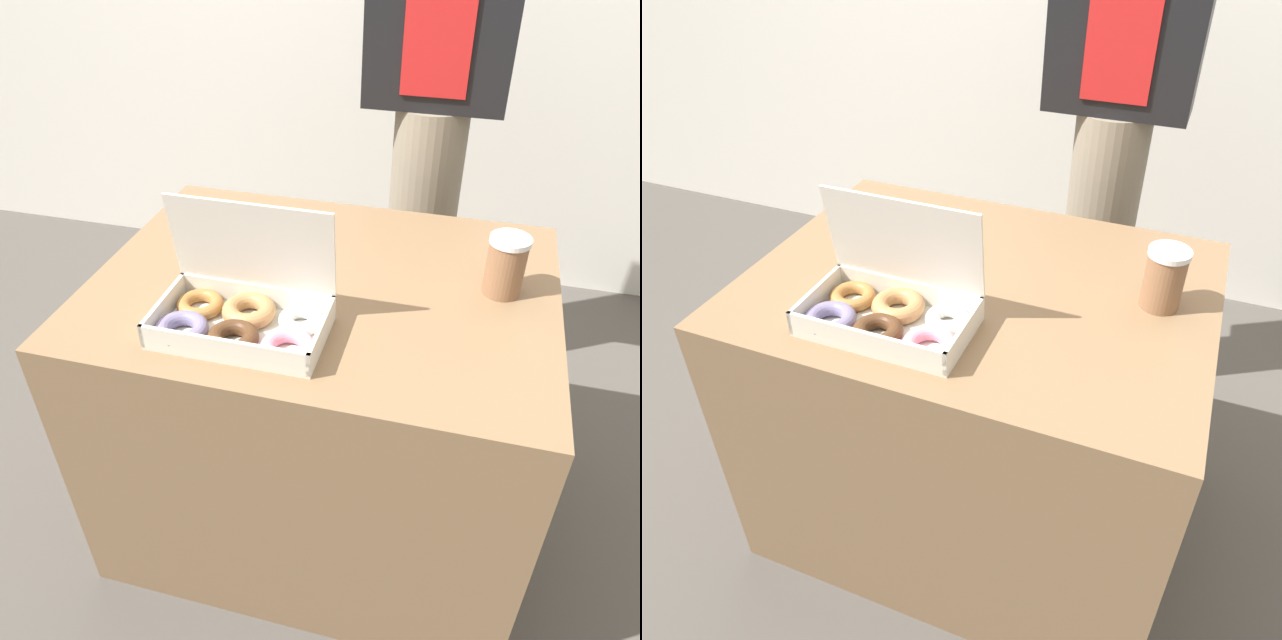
{
  "view_description": "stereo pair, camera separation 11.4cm",
  "coord_description": "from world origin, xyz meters",
  "views": [
    {
      "loc": [
        0.29,
        -1.12,
        1.52
      ],
      "look_at": [
        0.05,
        -0.24,
        0.84
      ],
      "focal_mm": 35.0,
      "sensor_mm": 36.0,
      "label": 1
    },
    {
      "loc": [
        0.4,
        -1.09,
        1.52
      ],
      "look_at": [
        0.05,
        -0.24,
        0.84
      ],
      "focal_mm": 35.0,
      "sensor_mm": 36.0,
      "label": 2
    }
  ],
  "objects": [
    {
      "name": "person_customer",
      "position": [
        0.14,
        0.69,
        0.99
      ],
      "size": [
        0.39,
        0.22,
        1.79
      ],
      "color": "gray",
      "rests_on": "ground_plane"
    },
    {
      "name": "ground_plane",
      "position": [
        0.0,
        0.0,
        0.0
      ],
      "size": [
        14.0,
        14.0,
        0.0
      ],
      "primitive_type": "plane",
      "color": "#4C4742"
    },
    {
      "name": "donut_box",
      "position": [
        -0.11,
        -0.21,
        0.81
      ],
      "size": [
        0.34,
        0.23,
        0.25
      ],
      "color": "silver",
      "rests_on": "table"
    },
    {
      "name": "table",
      "position": [
        0.0,
        0.0,
        0.39
      ],
      "size": [
        1.01,
        0.77,
        0.77
      ],
      "color": "brown",
      "rests_on": "ground_plane"
    },
    {
      "name": "coffee_cup",
      "position": [
        0.38,
        0.06,
        0.84
      ],
      "size": [
        0.09,
        0.09,
        0.13
      ],
      "color": "#8C6042",
      "rests_on": "table"
    }
  ]
}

